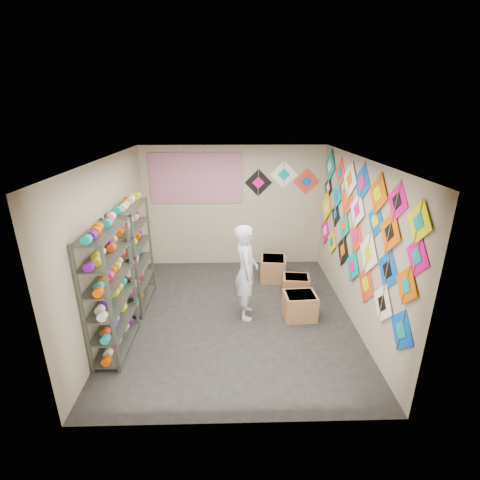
{
  "coord_description": "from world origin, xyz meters",
  "views": [
    {
      "loc": [
        -0.05,
        -5.26,
        3.39
      ],
      "look_at": [
        0.1,
        0.3,
        1.3
      ],
      "focal_mm": 26.0,
      "sensor_mm": 36.0,
      "label": 1
    }
  ],
  "objects_px": {
    "shelf_rack_front": "(110,293)",
    "shopkeeper": "(246,272)",
    "shelf_rack_back": "(134,256)",
    "carton_a": "(300,306)",
    "carton_b": "(296,286)",
    "carton_c": "(273,269)"
  },
  "relations": [
    {
      "from": "shelf_rack_front",
      "to": "shopkeeper",
      "type": "relative_size",
      "value": 1.14
    },
    {
      "from": "shelf_rack_back",
      "to": "carton_a",
      "type": "bearing_deg",
      "value": -10.57
    },
    {
      "from": "carton_b",
      "to": "shelf_rack_back",
      "type": "bearing_deg",
      "value": -168.89
    },
    {
      "from": "carton_c",
      "to": "shelf_rack_back",
      "type": "bearing_deg",
      "value": -153.75
    },
    {
      "from": "shopkeeper",
      "to": "carton_b",
      "type": "relative_size",
      "value": 3.36
    },
    {
      "from": "carton_a",
      "to": "carton_c",
      "type": "bearing_deg",
      "value": 97.96
    },
    {
      "from": "shelf_rack_back",
      "to": "carton_a",
      "type": "height_order",
      "value": "shelf_rack_back"
    },
    {
      "from": "shelf_rack_front",
      "to": "carton_c",
      "type": "height_order",
      "value": "shelf_rack_front"
    },
    {
      "from": "shelf_rack_front",
      "to": "shopkeeper",
      "type": "bearing_deg",
      "value": 23.44
    },
    {
      "from": "carton_b",
      "to": "carton_a",
      "type": "bearing_deg",
      "value": -88.21
    },
    {
      "from": "shelf_rack_front",
      "to": "carton_b",
      "type": "distance_m",
      "value": 3.41
    },
    {
      "from": "carton_a",
      "to": "carton_c",
      "type": "distance_m",
      "value": 1.49
    },
    {
      "from": "shelf_rack_back",
      "to": "carton_c",
      "type": "relative_size",
      "value": 3.39
    },
    {
      "from": "carton_a",
      "to": "carton_c",
      "type": "height_order",
      "value": "carton_c"
    },
    {
      "from": "carton_a",
      "to": "shopkeeper",
      "type": "bearing_deg",
      "value": 170.68
    },
    {
      "from": "carton_a",
      "to": "shelf_rack_front",
      "type": "bearing_deg",
      "value": -168.69
    },
    {
      "from": "shopkeeper",
      "to": "carton_c",
      "type": "relative_size",
      "value": 2.98
    },
    {
      "from": "shelf_rack_front",
      "to": "carton_b",
      "type": "bearing_deg",
      "value": 27.03
    },
    {
      "from": "shelf_rack_front",
      "to": "carton_c",
      "type": "bearing_deg",
      "value": 40.49
    },
    {
      "from": "carton_c",
      "to": "shopkeeper",
      "type": "bearing_deg",
      "value": -108.02
    },
    {
      "from": "shelf_rack_front",
      "to": "shelf_rack_back",
      "type": "bearing_deg",
      "value": 90.0
    },
    {
      "from": "shelf_rack_front",
      "to": "carton_c",
      "type": "xyz_separation_m",
      "value": [
        2.6,
        2.22,
        -0.71
      ]
    }
  ]
}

